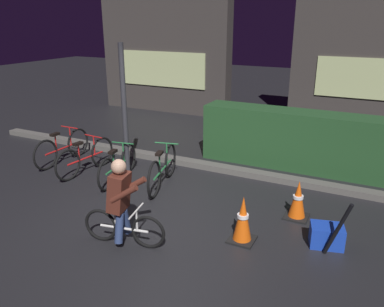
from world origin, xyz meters
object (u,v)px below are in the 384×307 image
object	(u,v)px
parked_bike_center_right	(163,169)
closed_umbrella	(338,230)
traffic_cone_near	(243,220)
traffic_cone_far	(298,200)
parked_bike_left_mid	(86,157)
blue_crate	(327,236)
street_post	(124,112)
parked_bike_center_left	(118,165)
cyclist	(121,202)
parked_bike_leftmost	(62,148)

from	to	relation	value
parked_bike_center_right	closed_umbrella	bearing A→B (deg)	-120.30
traffic_cone_near	closed_umbrella	distance (m)	1.23
traffic_cone_far	parked_bike_left_mid	bearing A→B (deg)	-179.87
parked_bike_center_right	blue_crate	xyz separation A→B (m)	(3.02, -0.73, -0.19)
street_post	parked_bike_center_right	bearing A→B (deg)	-10.55
street_post	closed_umbrella	world-z (taller)	street_post
closed_umbrella	blue_crate	bearing A→B (deg)	139.15
parked_bike_center_left	traffic_cone_far	size ratio (longest dim) A/B	2.40
traffic_cone_far	closed_umbrella	xyz separation A→B (m)	(0.68, -0.86, 0.11)
cyclist	parked_bike_leftmost	bearing A→B (deg)	135.54
parked_bike_left_mid	traffic_cone_near	world-z (taller)	parked_bike_left_mid
parked_bike_leftmost	parked_bike_center_left	xyz separation A→B (m)	(1.67, -0.28, -0.02)
parked_bike_center_left	blue_crate	size ratio (longest dim) A/B	3.39
traffic_cone_near	cyclist	size ratio (longest dim) A/B	0.54
cyclist	parked_bike_center_left	bearing A→B (deg)	117.59
parked_bike_center_right	cyclist	xyz separation A→B (m)	(0.50, -1.92, 0.28)
parked_bike_left_mid	street_post	bearing A→B (deg)	-64.80
street_post	closed_umbrella	size ratio (longest dim) A/B	3.00
cyclist	parked_bike_center_right	bearing A→B (deg)	93.77
parked_bike_leftmost	parked_bike_left_mid	world-z (taller)	parked_bike_leftmost
parked_bike_center_right	cyclist	bearing A→B (deg)	-178.45
street_post	traffic_cone_far	xyz separation A→B (m)	(3.40, -0.29, -0.97)
parked_bike_left_mid	parked_bike_leftmost	bearing A→B (deg)	79.12
blue_crate	closed_umbrella	world-z (taller)	closed_umbrella
closed_umbrella	street_post	bearing A→B (deg)	-176.14
parked_bike_leftmost	parked_bike_left_mid	xyz separation A→B (m)	(0.84, -0.24, -0.01)
parked_bike_center_right	traffic_cone_near	world-z (taller)	parked_bike_center_right
traffic_cone_far	blue_crate	world-z (taller)	traffic_cone_far
parked_bike_center_right	cyclist	size ratio (longest dim) A/B	1.30
parked_bike_center_left	cyclist	world-z (taller)	cyclist
parked_bike_leftmost	traffic_cone_far	xyz separation A→B (m)	(5.04, -0.23, -0.03)
parked_bike_leftmost	parked_bike_left_mid	distance (m)	0.88
traffic_cone_near	traffic_cone_far	xyz separation A→B (m)	(0.54, 1.01, -0.03)
traffic_cone_far	parked_bike_center_left	bearing A→B (deg)	-179.10
parked_bike_leftmost	blue_crate	world-z (taller)	parked_bike_leftmost
traffic_cone_far	street_post	bearing A→B (deg)	175.18
parked_bike_leftmost	traffic_cone_near	bearing A→B (deg)	-105.19
blue_crate	cyclist	bearing A→B (deg)	-154.79
parked_bike_leftmost	closed_umbrella	bearing A→B (deg)	-100.59
street_post	parked_bike_center_left	bearing A→B (deg)	-85.55
parked_bike_left_mid	traffic_cone_far	distance (m)	4.20
parked_bike_center_left	blue_crate	distance (m)	3.96
parked_bike_leftmost	blue_crate	distance (m)	5.65
traffic_cone_near	traffic_cone_far	world-z (taller)	traffic_cone_near
parked_bike_leftmost	parked_bike_center_right	xyz separation A→B (m)	(2.55, -0.11, 0.01)
parked_bike_left_mid	traffic_cone_near	xyz separation A→B (m)	(3.66, -1.00, 0.00)
parked_bike_left_mid	parked_bike_center_right	world-z (taller)	parked_bike_center_right
parked_bike_center_left	parked_bike_left_mid	bearing A→B (deg)	77.75
parked_bike_leftmost	parked_bike_center_left	world-z (taller)	parked_bike_leftmost
traffic_cone_far	cyclist	world-z (taller)	cyclist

